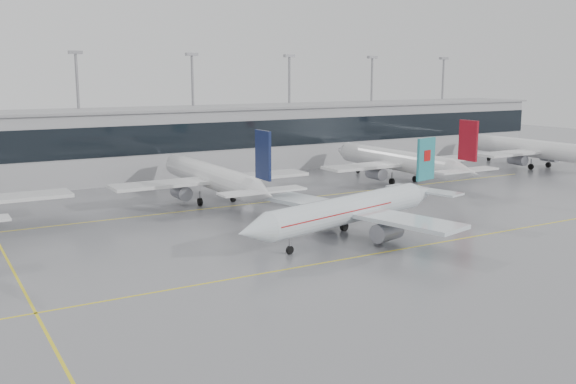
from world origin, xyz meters
TOP-DOWN VIEW (x-y plane):
  - ground at (0.00, 0.00)m, footprint 320.00×320.00m
  - taxi_line_main at (0.00, 0.00)m, footprint 120.00×0.25m
  - taxi_line_north at (0.00, 30.00)m, footprint 120.00×0.25m
  - taxi_line_cross at (-30.00, 15.00)m, footprint 0.25×60.00m
  - terminal at (0.00, 62.00)m, footprint 180.00×15.00m
  - terminal_glass at (0.00, 54.45)m, footprint 180.00×0.20m
  - terminal_roof at (0.00, 62.00)m, footprint 182.00×16.00m
  - light_masts at (0.00, 68.00)m, footprint 156.40×1.00m
  - air_canada_jet at (5.97, 6.95)m, footprint 33.81×26.92m
  - parked_jet_c at (-0.00, 33.69)m, footprint 29.64×36.96m
  - parked_jet_d at (35.00, 33.69)m, footprint 29.64×36.96m
  - parked_jet_e at (70.00, 33.69)m, footprint 29.64×36.96m

SIDE VIEW (x-z plane):
  - ground at x=0.00m, z-range 0.00..0.00m
  - taxi_line_main at x=0.00m, z-range 0.00..0.01m
  - taxi_line_north at x=0.00m, z-range 0.00..0.01m
  - taxi_line_cross at x=-30.00m, z-range 0.00..0.01m
  - air_canada_jet at x=5.97m, z-range -1.95..8.53m
  - parked_jet_c at x=0.00m, z-range -2.15..9.57m
  - parked_jet_d at x=35.00m, z-range -2.15..9.57m
  - parked_jet_e at x=70.00m, z-range -2.15..9.57m
  - terminal at x=0.00m, z-range 0.00..12.00m
  - terminal_glass at x=0.00m, z-range 5.00..10.00m
  - terminal_roof at x=0.00m, z-range 12.00..12.40m
  - light_masts at x=0.00m, z-range 2.04..24.64m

